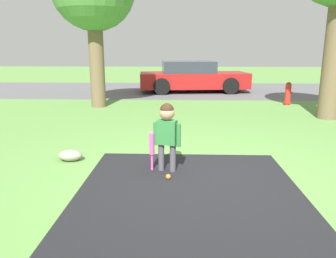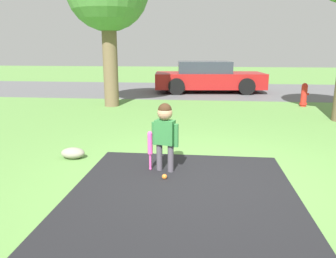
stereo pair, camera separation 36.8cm
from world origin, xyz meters
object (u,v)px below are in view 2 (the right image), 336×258
Objects in this scene: sports_ball at (164,177)px; fire_hydrant at (304,95)px; child at (165,128)px; baseball_bat at (150,145)px; parked_car at (208,77)px.

sports_ball is 0.10× the size of fire_hydrant.
child is 0.71m from sports_ball.
fire_hydrant is at bearing 60.42° from sports_ball.
baseball_bat is at bearing -122.68° from fire_hydrant.
baseball_bat reaches higher than sports_ball.
baseball_bat is at bearing -170.11° from child.
sports_ball is at bearing -99.75° from parked_car.
child reaches higher than fire_hydrant.
fire_hydrant is (3.65, 6.43, 0.33)m from sports_ball.
child reaches higher than sports_ball.
child is 1.71× the size of baseball_bat.
baseball_bat is (-0.22, 0.02, -0.28)m from child.
child is 14.01× the size of sports_ball.
baseball_bat is 0.81× the size of fire_hydrant.
baseball_bat is 9.45m from parked_car.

